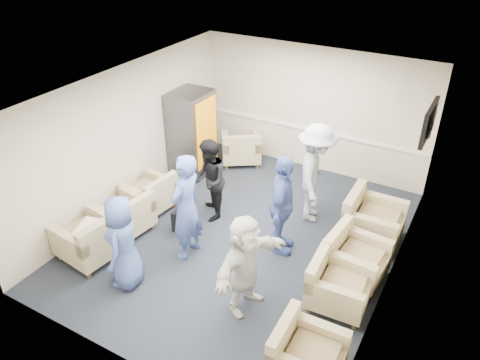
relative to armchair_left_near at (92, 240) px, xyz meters
The scene contains 25 objects.
floor 2.56m from the armchair_left_near, 41.80° to the left, with size 6.00×6.00×0.00m, color black.
ceiling 3.45m from the armchair_left_near, 41.80° to the left, with size 6.00×6.00×0.00m, color silver.
back_wall 5.15m from the armchair_left_near, 68.07° to the left, with size 5.00×0.02×2.70m, color beige.
front_wall 2.50m from the armchair_left_near, 34.83° to the right, with size 5.00×0.02×2.70m, color beige.
left_wall 2.05m from the armchair_left_near, 109.97° to the left, with size 0.02×6.00×2.70m, color beige.
right_wall 4.80m from the armchair_left_near, 21.03° to the left, with size 0.02×6.00×2.70m, color beige.
chair_rail 5.06m from the armchair_left_near, 67.99° to the left, with size 4.98×0.04×0.06m, color white.
tv 5.80m from the armchair_left_near, 38.88° to the left, with size 0.10×1.00×0.58m.
armchair_left_near is the anchor object (origin of this frame).
armchair_left_mid 0.81m from the armchair_left_near, 89.90° to the left, with size 0.93×0.93×0.66m.
armchair_left_far 1.60m from the armchair_left_near, 92.22° to the left, with size 0.89×0.89×0.65m.
armchair_right_near 3.91m from the armchair_left_near, ahead, with size 0.85×0.85×0.65m.
armchair_right_midnear 3.94m from the armchair_left_near, 14.19° to the left, with size 0.87×0.87×0.67m.
armchair_right_midfar 4.20m from the armchair_left_near, 23.43° to the left, with size 0.93×0.93×0.68m.
armchair_right_far 4.70m from the armchair_left_near, 35.79° to the left, with size 0.95×0.95×0.75m.
armchair_corner 4.12m from the armchair_left_near, 83.03° to the left, with size 1.17×1.17×0.67m.
vending_machine 3.29m from the armchair_left_near, 93.64° to the left, with size 0.74×0.87×1.83m.
backpack 1.55m from the armchair_left_near, 57.47° to the left, with size 0.29×0.22×0.49m.
pillow 0.19m from the armchair_left_near, 148.65° to the left, with size 0.50×0.38×0.14m, color white.
person_front_left 0.98m from the armchair_left_near, 10.68° to the right, with size 0.75×0.49×1.54m, color #42579E.
person_mid_left 1.66m from the armchair_left_near, 33.30° to the left, with size 0.68×0.45×1.86m, color #42579E.
person_back_left 2.25m from the armchair_left_near, 62.36° to the left, with size 0.76×0.59×1.56m, color black.
person_back_right 3.98m from the armchair_left_near, 46.68° to the left, with size 1.21×0.70×1.88m, color beige.
person_mid_right 3.15m from the armchair_left_near, 33.46° to the left, with size 1.04×0.43×1.77m, color #42579E.
person_front_right 2.74m from the armchair_left_near, ahead, with size 1.44×0.46×1.55m, color silver.
Camera 1 is at (3.19, -5.79, 5.10)m, focal length 35.00 mm.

